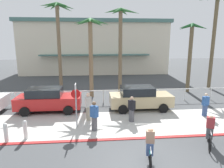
{
  "coord_description": "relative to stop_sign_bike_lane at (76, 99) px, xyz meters",
  "views": [
    {
      "loc": [
        -1.85,
        -7.03,
        4.83
      ],
      "look_at": [
        -0.67,
        6.0,
        2.06
      ],
      "focal_mm": 32.06,
      "sensor_mm": 36.0,
      "label": 1
    }
  ],
  "objects": [
    {
      "name": "palm_tree_3",
      "position": [
        0.79,
        6.55,
        3.52
      ],
      "size": [
        2.96,
        3.72,
        6.77
      ],
      "color": "#846B4C",
      "rests_on": "ground"
    },
    {
      "name": "bollard_1",
      "position": [
        -2.46,
        -1.22,
        -1.16
      ],
      "size": [
        0.2,
        0.2,
        1.0
      ],
      "color": "white",
      "rests_on": "ground"
    },
    {
      "name": "ground_plane",
      "position": [
        2.89,
        6.12,
        -1.68
      ],
      "size": [
        80.0,
        80.0,
        0.0
      ],
      "primitive_type": "plane",
      "color": "#424447"
    },
    {
      "name": "sidewalk_strip",
      "position": [
        2.89,
        0.32,
        -1.67
      ],
      "size": [
        44.0,
        4.0,
        0.02
      ],
      "primitive_type": "cube",
      "color": "beige",
      "rests_on": "ground"
    },
    {
      "name": "building_backdrop",
      "position": [
        1.25,
        23.36,
        2.36
      ],
      "size": [
        22.52,
        11.9,
        8.03
      ],
      "color": "beige",
      "rests_on": "ground"
    },
    {
      "name": "palm_tree_2",
      "position": [
        -2.4,
        10.11,
        4.77
      ],
      "size": [
        3.2,
        3.2,
        8.62
      ],
      "color": "#756047",
      "rests_on": "ground"
    },
    {
      "name": "pedestrian_0",
      "position": [
        1.01,
        -0.56,
        -0.9
      ],
      "size": [
        0.47,
        0.45,
        1.68
      ],
      "color": "#4C4C51",
      "rests_on": "ground"
    },
    {
      "name": "car_tan_2",
      "position": [
        4.3,
        2.75,
        -0.81
      ],
      "size": [
        4.4,
        2.02,
        1.69
      ],
      "color": "tan",
      "rests_on": "ground"
    },
    {
      "name": "car_red_1",
      "position": [
        -2.19,
        2.89,
        -0.81
      ],
      "size": [
        4.4,
        2.02,
        1.69
      ],
      "color": "red",
      "rests_on": "ground"
    },
    {
      "name": "curb_paint",
      "position": [
        2.89,
        -1.68,
        -1.66
      ],
      "size": [
        44.0,
        0.24,
        0.03
      ],
      "primitive_type": "cube",
      "color": "maroon",
      "rests_on": "ground"
    },
    {
      "name": "bollard_0",
      "position": [
        -3.29,
        -1.48,
        -1.16
      ],
      "size": [
        0.2,
        0.2,
        1.0
      ],
      "color": "white",
      "rests_on": "ground"
    },
    {
      "name": "palm_tree_4",
      "position": [
        3.6,
        8.29,
        4.03
      ],
      "size": [
        3.35,
        3.16,
        7.9
      ],
      "color": "#756047",
      "rests_on": "ground"
    },
    {
      "name": "stop_sign_bike_lane",
      "position": [
        0.0,
        0.0,
        0.0
      ],
      "size": [
        0.52,
        0.56,
        2.56
      ],
      "color": "gray",
      "rests_on": "ground"
    },
    {
      "name": "pedestrian_3",
      "position": [
        3.29,
        0.53,
        -0.94
      ],
      "size": [
        0.45,
        0.48,
        1.6
      ],
      "color": "#4C4C51",
      "rests_on": "ground"
    },
    {
      "name": "palm_tree_5",
      "position": [
        10.22,
        7.55,
        3.08
      ],
      "size": [
        2.75,
        3.05,
        6.53
      ],
      "color": "brown",
      "rests_on": "ground"
    },
    {
      "name": "pedestrian_1",
      "position": [
        8.29,
        1.03,
        -0.96
      ],
      "size": [
        0.46,
        0.41,
        1.56
      ],
      "color": "#384C7A",
      "rests_on": "ground"
    },
    {
      "name": "cyclist_black_1",
      "position": [
        6.42,
        -2.64,
        -0.98
      ],
      "size": [
        0.88,
        1.65,
        1.5
      ],
      "color": "black",
      "rests_on": "ground"
    },
    {
      "name": "pedestrian_2",
      "position": [
        0.66,
        1.0,
        -0.84
      ],
      "size": [
        0.42,
        0.35,
        1.79
      ],
      "color": "gray",
      "rests_on": "ground"
    },
    {
      "name": "cyclist_teal_0",
      "position": [
        3.22,
        -3.77,
        -0.98
      ],
      "size": [
        0.46,
        1.79,
        1.5
      ],
      "color": "black",
      "rests_on": "ground"
    },
    {
      "name": "palm_tree_6",
      "position": [
        13.15,
        8.82,
        5.19
      ],
      "size": [
        3.15,
        3.36,
        9.48
      ],
      "color": "brown",
      "rests_on": "ground"
    },
    {
      "name": "rail_fence",
      "position": [
        2.89,
        4.62,
        -0.84
      ],
      "size": [
        20.54,
        0.08,
        1.04
      ],
      "color": "white",
      "rests_on": "ground"
    }
  ]
}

